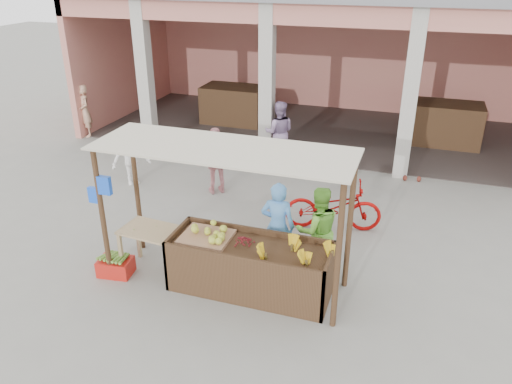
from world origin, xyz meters
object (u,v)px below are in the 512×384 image
(side_table, at_px, (151,236))
(vendor_green, at_px, (318,228))
(motorcycle, at_px, (333,205))
(vendor_blue, at_px, (278,224))
(red_crate, at_px, (116,267))
(fruit_stall, at_px, (250,269))

(side_table, relative_size, vendor_green, 0.63)
(side_table, height_order, motorcycle, motorcycle)
(side_table, distance_m, vendor_blue, 2.16)
(side_table, distance_m, vendor_green, 2.83)
(side_table, relative_size, red_crate, 1.86)
(side_table, bearing_deg, red_crate, -143.93)
(side_table, height_order, vendor_blue, vendor_blue)
(side_table, distance_m, motorcycle, 3.62)
(fruit_stall, relative_size, side_table, 2.50)
(red_crate, distance_m, motorcycle, 4.26)
(side_table, distance_m, red_crate, 0.82)
(vendor_blue, relative_size, motorcycle, 0.87)
(side_table, relative_size, motorcycle, 0.53)
(red_crate, relative_size, vendor_green, 0.34)
(red_crate, relative_size, motorcycle, 0.28)
(side_table, bearing_deg, vendor_green, 23.09)
(vendor_blue, xyz_separation_m, vendor_green, (0.67, 0.12, -0.03))
(fruit_stall, bearing_deg, side_table, 179.46)
(fruit_stall, xyz_separation_m, vendor_green, (0.89, 0.90, 0.43))
(motorcycle, bearing_deg, side_table, 120.70)
(side_table, xyz_separation_m, vendor_blue, (2.01, 0.77, 0.20))
(fruit_stall, relative_size, red_crate, 4.66)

